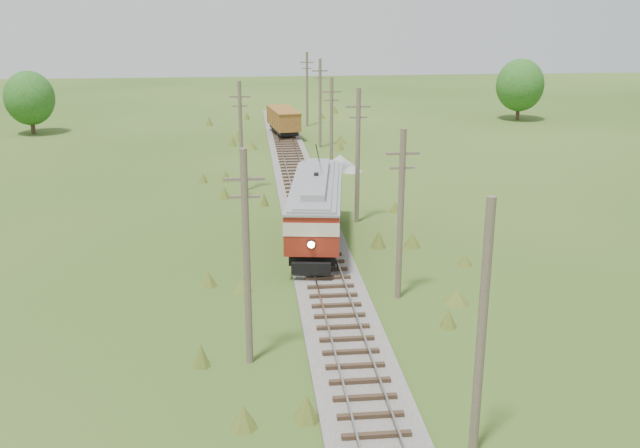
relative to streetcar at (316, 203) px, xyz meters
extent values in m
cube|color=#605B54|center=(0.00, 7.56, -2.57)|extent=(3.60, 96.00, 0.25)
cube|color=#726659|center=(-0.72, 7.56, -2.21)|extent=(0.08, 96.00, 0.17)
cube|color=#726659|center=(0.72, 7.56, -2.21)|extent=(0.08, 96.00, 0.17)
cube|color=#2D2116|center=(0.00, 7.56, -2.37)|extent=(2.40, 96.00, 0.16)
cube|color=black|center=(0.00, 0.00, -1.67)|extent=(4.07, 11.72, 0.47)
cube|color=maroon|center=(0.00, 0.00, -0.63)|extent=(4.64, 12.77, 1.14)
cube|color=beige|center=(0.00, 0.00, 0.31)|extent=(4.68, 12.83, 0.73)
cube|color=black|center=(0.00, 0.00, 0.31)|extent=(4.63, 12.28, 0.57)
cube|color=maroon|center=(0.00, 0.00, 0.83)|extent=(4.64, 12.77, 0.31)
cube|color=gray|center=(0.00, 0.00, 1.17)|extent=(4.71, 12.90, 0.40)
cube|color=gray|center=(0.00, 0.00, 1.52)|extent=(2.61, 9.45, 0.42)
sphere|color=#FFF2BF|center=(-0.89, -6.26, -0.47)|extent=(0.37, 0.37, 0.37)
cylinder|color=black|center=(0.26, 1.86, 2.70)|extent=(0.74, 4.81, 2.01)
cylinder|color=black|center=(-1.44, -4.56, -1.72)|extent=(0.24, 0.84, 0.83)
cylinder|color=black|center=(0.11, -4.78, -1.72)|extent=(0.24, 0.84, 0.83)
cylinder|color=black|center=(-0.11, 4.79, -1.72)|extent=(0.24, 0.84, 0.83)
cylinder|color=black|center=(1.44, 4.57, -1.72)|extent=(0.24, 0.84, 0.83)
cube|color=black|center=(0.00, 36.80, -1.81)|extent=(2.85, 6.90, 0.47)
cube|color=brown|center=(0.00, 36.80, -0.65)|extent=(3.43, 7.70, 1.86)
cube|color=brown|center=(0.00, 36.80, 0.33)|extent=(3.50, 7.86, 0.11)
cylinder|color=black|center=(-0.38, 34.50, -1.77)|extent=(0.21, 0.75, 0.74)
cylinder|color=black|center=(1.00, 34.69, -1.77)|extent=(0.21, 0.75, 0.74)
cylinder|color=black|center=(-1.00, 38.92, -1.77)|extent=(0.21, 0.75, 0.74)
cylinder|color=black|center=(0.38, 39.11, -1.77)|extent=(0.21, 0.75, 0.74)
cone|color=gray|center=(4.13, 20.49, -2.05)|extent=(3.46, 3.46, 1.30)
cone|color=gray|center=(5.00, 19.41, -2.32)|extent=(1.94, 1.94, 0.76)
cylinder|color=brown|center=(3.10, -21.44, 1.70)|extent=(0.30, 0.30, 8.80)
cylinder|color=brown|center=(3.30, -8.44, 1.60)|extent=(0.30, 0.30, 8.60)
cube|color=brown|center=(3.30, -8.44, 4.70)|extent=(1.60, 0.12, 0.12)
cube|color=brown|center=(3.30, -8.44, 4.00)|extent=(1.20, 0.10, 0.10)
cylinder|color=brown|center=(3.20, 4.56, 1.80)|extent=(0.30, 0.30, 9.00)
cube|color=brown|center=(3.20, 4.56, 5.10)|extent=(1.60, 0.12, 0.12)
cube|color=brown|center=(3.20, 4.56, 4.40)|extent=(1.20, 0.10, 0.10)
cylinder|color=brown|center=(3.00, 17.56, 1.50)|extent=(0.30, 0.30, 8.40)
cube|color=brown|center=(3.00, 17.56, 4.50)|extent=(1.60, 0.12, 0.12)
cube|color=brown|center=(3.00, 17.56, 3.80)|extent=(1.20, 0.10, 0.10)
cylinder|color=brown|center=(3.40, 30.56, 1.75)|extent=(0.30, 0.30, 8.90)
cube|color=brown|center=(3.40, 30.56, 5.00)|extent=(1.60, 0.12, 0.12)
cube|color=brown|center=(3.40, 30.56, 4.30)|extent=(1.20, 0.10, 0.10)
cylinder|color=brown|center=(3.20, 43.56, 1.65)|extent=(0.30, 0.30, 8.70)
cube|color=brown|center=(3.20, 43.56, 4.80)|extent=(1.60, 0.12, 0.12)
cube|color=brown|center=(3.20, 43.56, 4.10)|extent=(1.20, 0.10, 0.10)
cylinder|color=brown|center=(-4.20, -14.44, 1.80)|extent=(0.30, 0.30, 9.00)
cube|color=brown|center=(-4.20, -14.44, 5.10)|extent=(1.60, 0.12, 0.12)
cube|color=brown|center=(-4.20, -14.44, 4.40)|extent=(1.20, 0.10, 0.10)
cylinder|color=brown|center=(-4.50, 13.56, 1.60)|extent=(0.30, 0.30, 8.60)
cube|color=brown|center=(-4.50, 13.56, 4.70)|extent=(1.60, 0.12, 0.12)
cube|color=brown|center=(-4.50, 13.56, 4.00)|extent=(1.20, 0.10, 0.10)
cylinder|color=#38281C|center=(-28.00, 41.56, -1.53)|extent=(0.50, 0.50, 2.34)
ellipsoid|color=#1E5218|center=(-28.00, 41.56, 1.33)|extent=(5.46, 5.46, 6.01)
cylinder|color=#38281C|center=(30.00, 45.56, -1.44)|extent=(0.50, 0.50, 2.52)
ellipsoid|color=#1E5218|center=(30.00, 45.56, 1.64)|extent=(5.88, 5.88, 6.47)
camera|label=1|loc=(-4.04, -41.11, 11.60)|focal=40.00mm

